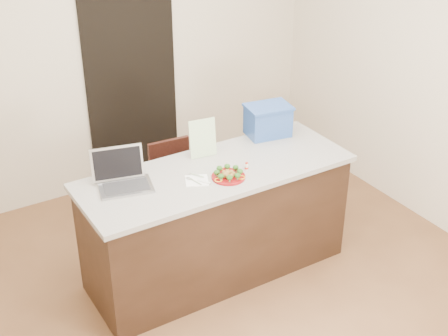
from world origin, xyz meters
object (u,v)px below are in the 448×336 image
yogurt_bottle (247,167)px  blue_box (268,120)px  laptop (122,176)px  chair (175,182)px  napkin (197,181)px  plate (228,177)px  island (217,221)px

yogurt_bottle → blue_box: 0.64m
laptop → chair: 1.01m
napkin → blue_box: 0.95m
plate → yogurt_bottle: (0.17, 0.03, 0.02)m
laptop → plate: bearing=-10.3°
island → blue_box: (0.66, 0.29, 0.59)m
plate → yogurt_bottle: 0.18m
napkin → yogurt_bottle: bearing=-7.1°
laptop → blue_box: size_ratio=1.07×
napkin → laptop: laptop is taller
napkin → chair: bearing=75.1°
island → napkin: 0.51m
napkin → laptop: 0.53m
napkin → yogurt_bottle: yogurt_bottle is taller
napkin → yogurt_bottle: (0.39, -0.05, 0.02)m
napkin → chair: (0.21, 0.78, -0.45)m
napkin → blue_box: bearing=22.8°
yogurt_bottle → chair: bearing=102.6°
island → yogurt_bottle: (0.19, -0.12, 0.48)m
blue_box → chair: bearing=157.4°
yogurt_bottle → laptop: 0.91m
plate → laptop: size_ratio=0.59×
yogurt_bottle → blue_box: (0.47, 0.41, 0.10)m
plate → laptop: bearing=155.9°
yogurt_bottle → chair: 0.97m
island → plate: size_ratio=8.41×
blue_box → chair: blue_box is taller
chair → napkin: bearing=-101.4°
plate → blue_box: 0.79m
blue_box → napkin: bearing=-147.7°
yogurt_bottle → blue_box: blue_box is taller
yogurt_bottle → laptop: bearing=161.9°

